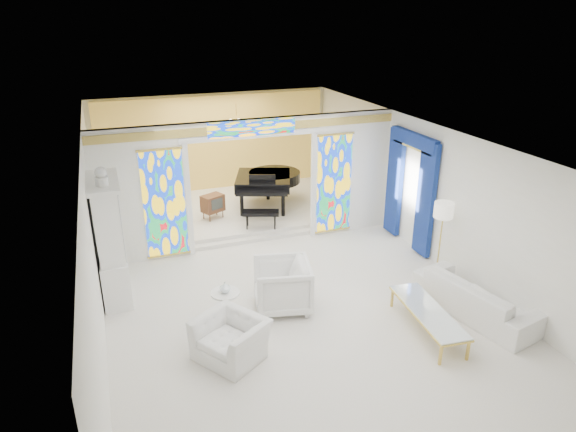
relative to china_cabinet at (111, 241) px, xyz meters
name	(u,v)px	position (x,y,z in m)	size (l,w,h in m)	color
floor	(281,281)	(3.22, -0.60, -1.17)	(12.00, 12.00, 0.00)	silver
ceiling	(281,139)	(3.22, -0.60, 1.83)	(7.00, 12.00, 0.02)	silver
wall_back	(214,144)	(3.22, 5.40, 0.33)	(7.00, 0.02, 3.00)	white
wall_left	(93,239)	(-0.28, -0.60, 0.33)	(0.02, 12.00, 3.00)	white
wall_right	(432,193)	(6.72, -0.60, 0.33)	(0.02, 12.00, 3.00)	white
partition_wall	(252,177)	(3.22, 1.40, 0.48)	(7.00, 0.22, 3.00)	white
stained_glass_left	(164,204)	(1.19, 1.29, 0.13)	(0.90, 0.04, 2.40)	gold
stained_glass_right	(334,184)	(5.25, 1.29, 0.13)	(0.90, 0.04, 2.40)	gold
stained_glass_transom	(252,128)	(3.22, 1.29, 1.65)	(2.00, 0.04, 0.34)	gold
alcove_platform	(232,210)	(3.22, 3.50, -1.08)	(6.80, 3.80, 0.18)	silver
gold_curtain_back	(215,145)	(3.22, 5.28, 0.33)	(6.70, 0.10, 2.90)	#F3D354
chandelier	(237,121)	(3.42, 3.40, 1.38)	(0.48, 0.48, 0.30)	gold
blue_drapes	(410,181)	(6.62, 0.10, 0.41)	(0.14, 1.85, 2.65)	navy
china_cabinet	(111,241)	(0.00, 0.00, 0.00)	(0.56, 1.46, 2.72)	white
armchair_left	(231,339)	(1.62, -2.68, -0.83)	(1.05, 0.92, 0.68)	white
armchair_right	(282,286)	(2.89, -1.57, -0.70)	(1.00, 1.03, 0.94)	white
sofa	(477,297)	(6.17, -2.99, -0.82)	(2.37, 0.93, 0.69)	white
side_table	(226,303)	(1.77, -1.72, -0.75)	(0.62, 0.62, 0.64)	white
vase	(225,287)	(1.77, -1.72, -0.43)	(0.19, 0.19, 0.20)	silver
coffee_table	(428,312)	(4.99, -3.16, -0.78)	(0.78, 1.95, 0.42)	white
floor_lamp	(443,214)	(6.41, -1.46, 0.22)	(0.52, 0.52, 1.63)	gold
grand_piano	(268,180)	(4.21, 3.26, -0.25)	(2.29, 2.83, 1.09)	black
tv_console	(213,203)	(2.56, 2.86, -0.58)	(0.65, 0.56, 0.63)	brown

